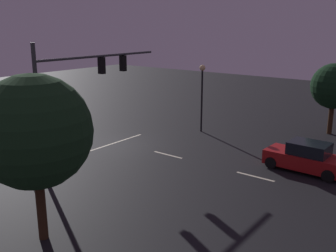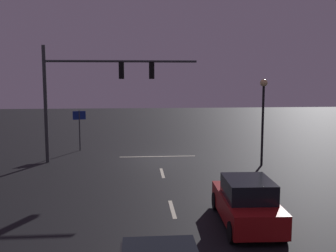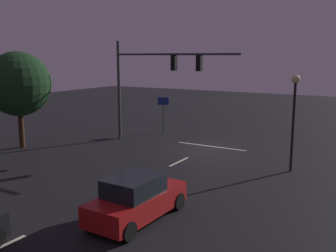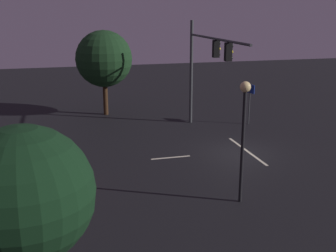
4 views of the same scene
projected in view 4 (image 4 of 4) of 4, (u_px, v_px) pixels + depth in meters
name	position (u px, v px, depth m)	size (l,w,h in m)	color
ground_plane	(238.00, 152.00, 24.23)	(80.00, 80.00, 0.00)	black
traffic_signal_assembly	(206.00, 59.00, 26.42)	(9.34, 0.47, 7.14)	#383A3D
lane_dash_far	(171.00, 157.00, 23.24)	(2.20, 0.16, 0.01)	beige
lane_dash_mid	(58.00, 168.00, 21.77)	(2.20, 0.16, 0.01)	beige
stop_bar	(247.00, 151.00, 24.35)	(5.00, 0.16, 0.01)	beige
car_approaching	(15.00, 174.00, 18.77)	(2.03, 4.42, 1.70)	maroon
street_lamp_left_kerb	(244.00, 120.00, 17.01)	(0.44, 0.44, 5.13)	black
route_sign	(250.00, 95.00, 29.49)	(0.89, 0.29, 2.87)	#383A3D
tree_left_near	(25.00, 195.00, 10.01)	(3.36, 3.36, 5.32)	#382314
tree_right_near	(104.00, 59.00, 31.62)	(4.22, 4.22, 6.38)	#382314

